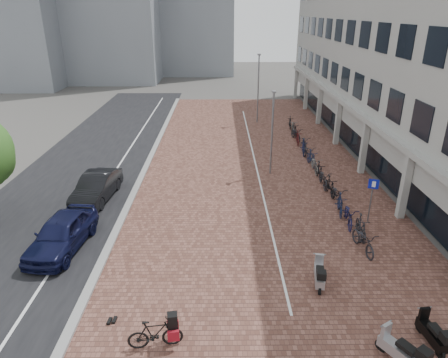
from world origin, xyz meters
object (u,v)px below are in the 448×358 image
at_px(hero_bike, 155,333).
at_px(parking_sign, 372,194).
at_px(scooter_back, 401,350).
at_px(car_navy, 62,233).
at_px(scooter_front, 319,273).
at_px(scooter_mid, 432,332).
at_px(car_dark, 97,187).

xyz_separation_m(hero_bike, parking_sign, (9.26, 7.82, 0.99)).
bearing_deg(scooter_back, parking_sign, 44.90).
distance_m(car_navy, scooter_front, 10.89).
bearing_deg(hero_bike, parking_sign, -58.01).
bearing_deg(scooter_back, scooter_mid, -2.14).
height_order(scooter_front, parking_sign, parking_sign).
bearing_deg(car_navy, hero_bike, -42.73).
xyz_separation_m(hero_bike, scooter_front, (5.72, 2.96, -0.01)).
distance_m(car_navy, car_dark, 4.94).
height_order(car_dark, scooter_mid, car_dark).
bearing_deg(hero_bike, scooter_front, -70.76).
distance_m(hero_bike, parking_sign, 12.16).
height_order(hero_bike, scooter_mid, hero_bike).
relative_size(car_dark, scooter_front, 2.87).
distance_m(scooter_mid, parking_sign, 7.94).
bearing_deg(parking_sign, scooter_back, -86.89).
bearing_deg(scooter_mid, hero_bike, 173.77).
xyz_separation_m(scooter_back, parking_sign, (2.05, 8.56, 0.97)).
xyz_separation_m(car_dark, scooter_front, (10.45, -7.59, -0.20)).
bearing_deg(car_navy, car_dark, 95.40).
xyz_separation_m(car_dark, scooter_mid, (13.23, -10.58, -0.21)).
distance_m(car_navy, hero_bike, 7.42).
height_order(car_navy, scooter_back, car_navy).
bearing_deg(parking_sign, scooter_front, -109.60).
bearing_deg(car_dark, parking_sign, -5.43).
distance_m(car_dark, hero_bike, 11.57).
relative_size(scooter_back, parking_sign, 0.70).
xyz_separation_m(car_navy, parking_sign, (14.10, 2.20, 0.76)).
bearing_deg(car_navy, scooter_back, -21.27).
distance_m(car_navy, scooter_back, 13.63).
distance_m(scooter_mid, scooter_back, 1.47).
xyz_separation_m(car_navy, hero_bike, (4.84, -5.62, -0.23)).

